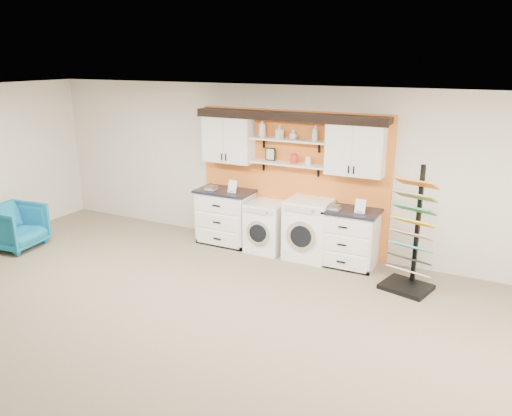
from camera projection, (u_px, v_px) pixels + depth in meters
The scene contains 22 objects.
floor at pixel (149, 363), 5.50m from camera, with size 10.00×10.00×0.00m, color #89765C.
ceiling at pixel (131, 106), 4.68m from camera, with size 10.00×10.00×0.00m, color white.
wall_back at pixel (293, 169), 8.51m from camera, with size 10.00×10.00×0.00m, color beige.
accent_panel at pixel (292, 181), 8.54m from camera, with size 3.40×0.07×2.40m, color orange.
upper_cabinet_left at pixel (229, 138), 8.68m from camera, with size 0.90×0.35×0.84m.
upper_cabinet_right at pixel (356, 149), 7.70m from camera, with size 0.90×0.35×0.84m.
shelf_lower at pixel (288, 164), 8.30m from camera, with size 1.32×0.28×0.03m, color white.
shelf_upper at pixel (289, 140), 8.18m from camera, with size 1.32×0.28×0.03m, color white.
crown_molding at pixel (289, 115), 8.08m from camera, with size 3.30×0.41×0.13m.
picture_frame at pixel (270, 154), 8.45m from camera, with size 0.18×0.02×0.22m.
canister_red at pixel (294, 159), 8.23m from camera, with size 0.11×0.11×0.16m, color red.
canister_cream at pixel (308, 161), 8.12m from camera, with size 0.10×0.10×0.14m, color silver.
base_cabinet_left at pixel (226, 216), 8.95m from camera, with size 1.01×0.66×0.98m.
base_cabinet_right at pixel (348, 237), 7.98m from camera, with size 0.95×0.66×0.93m.
washer at pixel (267, 226), 8.61m from camera, with size 0.61×0.71×0.86m.
dryer at pixel (309, 229), 8.26m from camera, with size 0.72×0.71×1.00m.
sample_rack at pixel (410, 252), 7.12m from camera, with size 0.78×0.70×1.81m.
armchair at pixel (15, 227), 8.73m from camera, with size 0.82×0.85×0.77m, color #116C95.
soap_bottle_a at pixel (262, 128), 8.34m from camera, with size 0.12×0.12×0.31m, color silver.
soap_bottle_b at pixel (279, 132), 8.22m from camera, with size 0.10×0.10×0.22m, color silver.
soap_bottle_c at pixel (293, 135), 8.12m from camera, with size 0.12×0.12×0.16m, color silver.
soap_bottle_d at pixel (315, 133), 7.94m from camera, with size 0.10×0.10×0.26m, color silver.
Camera 1 is at (3.19, -3.72, 3.24)m, focal length 35.00 mm.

